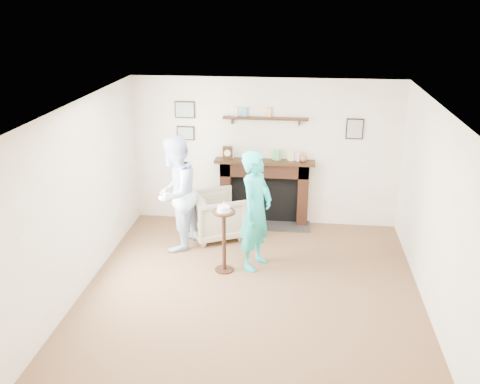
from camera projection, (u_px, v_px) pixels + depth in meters
The scene contains 6 objects.
ground at pixel (250, 295), 7.10m from camera, with size 5.00×5.00×0.00m, color brown.
room_shell at pixel (256, 163), 7.18m from camera, with size 4.54×5.02×2.52m.
armchair at pixel (217, 236), 8.83m from camera, with size 0.80×0.82×0.75m, color #BAAD8A.
man at pixel (178, 246), 8.46m from camera, with size 0.87×0.68×1.80m, color silver.
woman at pixel (255, 265), 7.87m from camera, with size 0.64×0.42×1.75m, color teal.
pedestal_table at pixel (224, 229), 7.51m from camera, with size 0.33×0.33×1.06m.
Camera 1 is at (0.57, -6.15, 3.76)m, focal length 40.00 mm.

